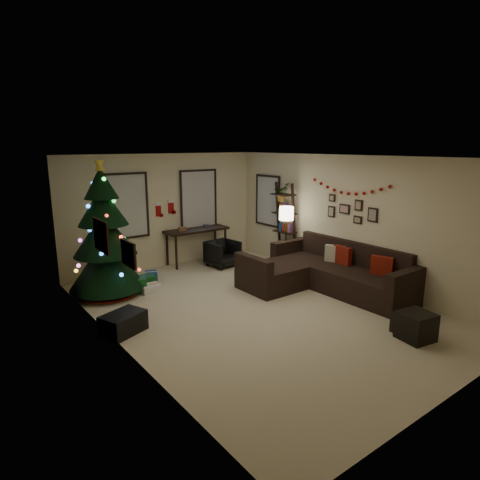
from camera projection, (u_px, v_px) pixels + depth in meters
name	position (u px, v px, depth m)	size (l,w,h in m)	color
floor	(255.00, 308.00, 7.57)	(7.00, 7.00, 0.00)	beige
ceiling	(257.00, 157.00, 6.96)	(7.00, 7.00, 0.00)	white
wall_back	(164.00, 211.00, 9.99)	(5.00, 5.00, 0.00)	beige
wall_front	(458.00, 291.00, 4.54)	(5.00, 5.00, 0.00)	beige
wall_left	(117.00, 259.00, 5.80)	(7.00, 7.00, 0.00)	beige
wall_right	(348.00, 220.00, 8.73)	(7.00, 7.00, 0.00)	beige
window_back_left	(126.00, 206.00, 9.37)	(1.05, 0.06, 1.50)	#728CB2
window_back_right	(198.00, 200.00, 10.48)	(1.05, 0.06, 1.50)	#728CB2
window_right_wall	(268.00, 201.00, 10.67)	(0.06, 0.90, 1.30)	#728CB2
christmas_tree	(105.00, 239.00, 8.05)	(1.46, 1.46, 2.72)	black
presents	(132.00, 285.00, 8.48)	(1.50, 1.00, 0.30)	#14591E
sofa	(324.00, 274.00, 8.54)	(2.18, 3.14, 0.94)	black
pillow_red_a	(382.00, 267.00, 7.89)	(0.11, 0.41, 0.41)	maroon
pillow_red_b	(342.00, 256.00, 8.62)	(0.11, 0.42, 0.42)	maroon
pillow_cream	(335.00, 255.00, 8.78)	(0.12, 0.41, 0.41)	beige
ottoman_near	(416.00, 326.00, 6.32)	(0.46, 0.46, 0.43)	black
ottoman_far	(407.00, 323.00, 6.52)	(0.37, 0.37, 0.35)	black
desk	(197.00, 233.00, 10.33)	(1.61, 0.57, 0.87)	black
desk_chair	(223.00, 253.00, 10.12)	(0.62, 0.58, 0.64)	black
bookshelf	(285.00, 226.00, 10.02)	(0.30, 0.59, 2.04)	black
potted_plant	(281.00, 190.00, 9.97)	(0.52, 0.45, 0.57)	#4C4C4C
floor_lamp	(286.00, 218.00, 9.44)	(0.32, 0.32, 1.53)	black
art_map	(101.00, 236.00, 6.28)	(0.04, 0.60, 0.50)	black
art_abstract	(128.00, 254.00, 5.49)	(0.04, 0.45, 0.35)	black
gallery	(351.00, 210.00, 8.62)	(0.03, 1.25, 0.54)	black
garland	(349.00, 188.00, 8.55)	(0.08, 1.90, 0.30)	#A5140C
stocking_left	(158.00, 209.00, 9.91)	(0.20, 0.05, 0.36)	#990F0C
stocking_right	(171.00, 206.00, 10.07)	(0.20, 0.05, 0.36)	#990F0C
storage_bin	(123.00, 323.00, 6.55)	(0.66, 0.44, 0.33)	black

